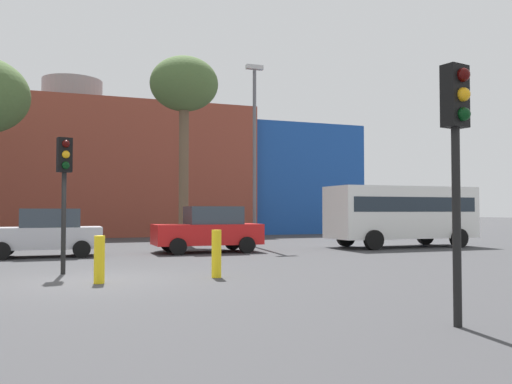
{
  "coord_description": "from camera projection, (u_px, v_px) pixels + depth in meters",
  "views": [
    {
      "loc": [
        -0.66,
        -13.08,
        1.64
      ],
      "look_at": [
        6.18,
        5.71,
        2.35
      ],
      "focal_mm": 37.2,
      "sensor_mm": 36.0,
      "label": 1
    }
  ],
  "objects": [
    {
      "name": "ground_plane",
      "position": [
        92.0,
        281.0,
        12.45
      ],
      "size": [
        200.0,
        200.0,
        0.0
      ],
      "primitive_type": "plane",
      "color": "#38383A"
    },
    {
      "name": "building_backdrop",
      "position": [
        71.0,
        173.0,
        36.4
      ],
      "size": [
        40.41,
        10.69,
        10.64
      ],
      "color": "brown",
      "rests_on": "ground_plane"
    },
    {
      "name": "parked_car_2",
      "position": [
        45.0,
        233.0,
        18.9
      ],
      "size": [
        3.97,
        1.95,
        1.72
      ],
      "rotation": [
        0.0,
        0.0,
        3.14
      ],
      "color": "silver",
      "rests_on": "ground_plane"
    },
    {
      "name": "parked_car_3",
      "position": [
        209.0,
        229.0,
        20.95
      ],
      "size": [
        4.19,
        2.05,
        1.81
      ],
      "rotation": [
        0.0,
        0.0,
        3.14
      ],
      "color": "red",
      "rests_on": "ground_plane"
    },
    {
      "name": "white_bus",
      "position": [
        401.0,
        211.0,
        24.02
      ],
      "size": [
        6.8,
        2.62,
        2.72
      ],
      "rotation": [
        0.0,
        0.0,
        3.14
      ],
      "color": "white",
      "rests_on": "ground_plane"
    },
    {
      "name": "traffic_light_near_right",
      "position": [
        457.0,
        133.0,
        7.57
      ],
      "size": [
        0.4,
        0.39,
        3.74
      ],
      "rotation": [
        0.0,
        0.0,
        -1.37
      ],
      "color": "black",
      "rests_on": "ground_plane"
    },
    {
      "name": "traffic_light_island",
      "position": [
        64.0,
        173.0,
        13.77
      ],
      "size": [
        0.41,
        0.4,
        3.55
      ],
      "rotation": [
        0.0,
        0.0,
        -1.32
      ],
      "color": "black",
      "rests_on": "ground_plane"
    },
    {
      "name": "bare_tree_1",
      "position": [
        184.0,
        88.0,
        26.02
      ],
      "size": [
        3.34,
        3.34,
        9.22
      ],
      "color": "brown",
      "rests_on": "ground_plane"
    },
    {
      "name": "bollard_yellow_1",
      "position": [
        99.0,
        260.0,
        11.98
      ],
      "size": [
        0.24,
        0.24,
        1.08
      ],
      "primitive_type": "cylinder",
      "color": "yellow",
      "rests_on": "ground_plane"
    },
    {
      "name": "bollard_yellow_2",
      "position": [
        216.0,
        254.0,
        13.04
      ],
      "size": [
        0.24,
        0.24,
        1.17
      ],
      "primitive_type": "cylinder",
      "color": "yellow",
      "rests_on": "ground_plane"
    },
    {
      "name": "street_lamp",
      "position": [
        254.0,
        144.0,
        24.15
      ],
      "size": [
        0.8,
        0.24,
        8.32
      ],
      "color": "#59595E",
      "rests_on": "ground_plane"
    }
  ]
}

